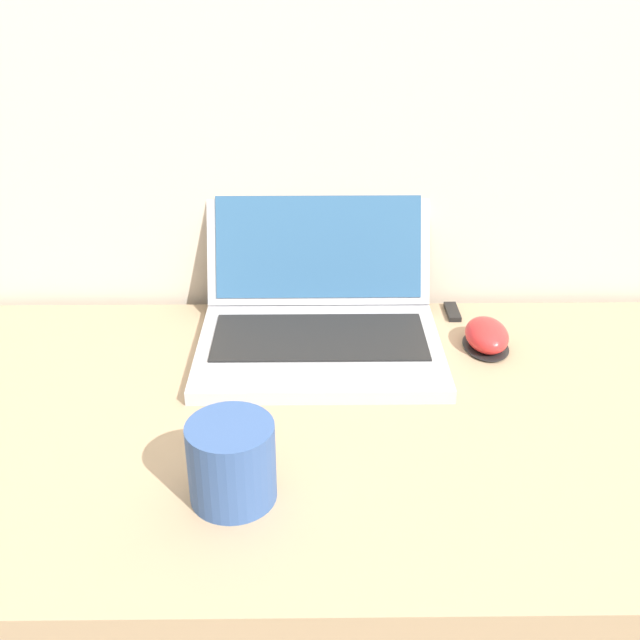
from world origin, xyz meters
TOP-DOWN VIEW (x-y plane):
  - desk at (0.00, 0.33)m, footprint 1.26×0.65m
  - laptop at (-0.03, 0.54)m, footprint 0.36×0.36m
  - drink_cup at (-0.13, 0.17)m, footprint 0.10×0.10m
  - computer_mouse at (0.22, 0.50)m, footprint 0.07×0.10m
  - usb_stick at (0.19, 0.61)m, footprint 0.02×0.06m

SIDE VIEW (x-z plane):
  - desk at x=0.00m, z-range 0.00..0.74m
  - usb_stick at x=0.19m, z-range 0.74..0.75m
  - computer_mouse at x=0.22m, z-range 0.74..0.78m
  - drink_cup at x=-0.13m, z-range 0.75..0.84m
  - laptop at x=-0.03m, z-range 0.68..0.91m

